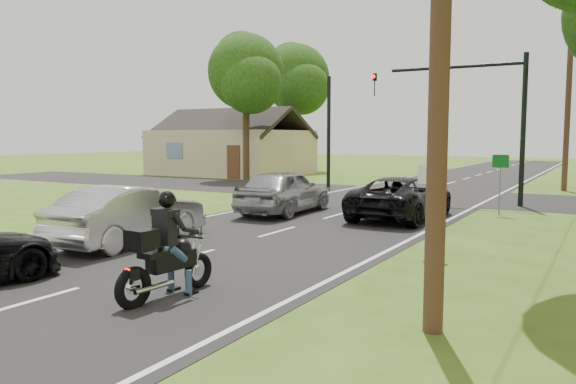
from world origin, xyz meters
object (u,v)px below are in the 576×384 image
object	(u,v)px
utility_pole_far	(569,90)
sign_white	(430,187)
sign_green	(500,170)
motorcycle_rider	(164,256)
dark_suv	(402,198)
traffic_signal	(475,102)
silver_suv	(284,191)
silver_sedan	(129,215)

from	to	relation	value
utility_pole_far	sign_white	world-z (taller)	utility_pole_far
sign_green	motorcycle_rider	bearing A→B (deg)	-102.84
sign_white	dark_suv	bearing A→B (deg)	114.67
dark_suv	utility_pole_far	size ratio (longest dim) A/B	0.51
traffic_signal	utility_pole_far	bearing A→B (deg)	70.32
motorcycle_rider	silver_suv	size ratio (longest dim) A/B	0.46
silver_suv	sign_green	distance (m)	7.62
sign_white	utility_pole_far	bearing A→B (deg)	85.49
motorcycle_rider	utility_pole_far	xyz separation A→B (m)	(4.41, 24.67, 4.35)
silver_suv	traffic_signal	bearing A→B (deg)	-131.45
motorcycle_rider	sign_white	size ratio (longest dim) A/B	1.02
silver_suv	traffic_signal	world-z (taller)	traffic_signal
silver_suv	traffic_signal	size ratio (longest dim) A/B	0.73
motorcycle_rider	sign_green	size ratio (longest dim) A/B	1.02
utility_pole_far	traffic_signal	bearing A→B (deg)	-109.68
sign_green	dark_suv	bearing A→B (deg)	-135.77
traffic_signal	sign_green	bearing A→B (deg)	-62.62
silver_sedan	silver_suv	bearing A→B (deg)	-98.30
motorcycle_rider	silver_sedan	xyz separation A→B (m)	(-4.16, 3.25, 0.03)
silver_sedan	motorcycle_rider	bearing A→B (deg)	138.16
utility_pole_far	silver_sedan	bearing A→B (deg)	-111.81
utility_pole_far	sign_green	xyz separation A→B (m)	(-1.30, -11.02, -3.49)
traffic_signal	sign_green	distance (m)	4.24
silver_sedan	traffic_signal	bearing A→B (deg)	-116.93
sign_white	sign_green	size ratio (longest dim) A/B	1.00
motorcycle_rider	dark_suv	world-z (taller)	motorcycle_rider
dark_suv	sign_green	xyz separation A→B (m)	(2.68, 2.61, 0.88)
sign_white	sign_green	distance (m)	8.00
silver_sedan	traffic_signal	distance (m)	14.97
silver_suv	traffic_signal	distance (m)	8.95
motorcycle_rider	silver_sedan	world-z (taller)	motorcycle_rider
sign_green	silver_sedan	bearing A→B (deg)	-124.96
dark_suv	traffic_signal	xyz separation A→B (m)	(1.11, 5.62, 3.42)
dark_suv	silver_sedan	world-z (taller)	silver_sedan
utility_pole_far	sign_white	bearing A→B (deg)	-94.51
silver_sedan	sign_white	distance (m)	7.52
motorcycle_rider	traffic_signal	distance (m)	17.08
utility_pole_far	sign_white	distance (m)	19.39
silver_suv	utility_pole_far	xyz separation A→B (m)	(8.04, 14.50, 4.27)
motorcycle_rider	sign_white	world-z (taller)	sign_white
silver_sedan	traffic_signal	world-z (taller)	traffic_signal
dark_suv	sign_green	bearing A→B (deg)	-134.90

